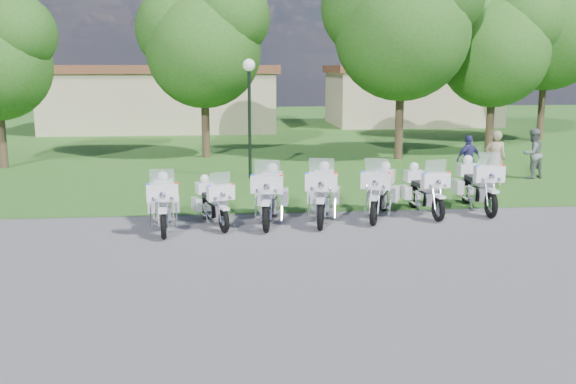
{
  "coord_description": "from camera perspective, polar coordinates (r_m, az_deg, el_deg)",
  "views": [
    {
      "loc": [
        -2.24,
        -14.33,
        4.01
      ],
      "look_at": [
        -0.64,
        1.2,
        0.95
      ],
      "focal_mm": 40.0,
      "sensor_mm": 36.0,
      "label": 1
    }
  ],
  "objects": [
    {
      "name": "tree_4",
      "position": [
        38.33,
        22.0,
        13.89
      ],
      "size": [
        7.26,
        6.19,
        9.68
      ],
      "color": "#38281C",
      "rests_on": "ground"
    },
    {
      "name": "motorcycle_5",
      "position": [
        18.1,
        11.97,
        0.23
      ],
      "size": [
        0.91,
        2.41,
        1.62
      ],
      "rotation": [
        0.0,
        0.0,
        3.23
      ],
      "color": "black",
      "rests_on": "ground"
    },
    {
      "name": "tree_2",
      "position": [
        28.58,
        10.02,
        14.86
      ],
      "size": [
        6.77,
        5.78,
        9.03
      ],
      "color": "#38281C",
      "rests_on": "ground"
    },
    {
      "name": "motorcycle_2",
      "position": [
        16.7,
        -1.61,
        -0.22
      ],
      "size": [
        1.12,
        2.61,
        1.76
      ],
      "rotation": [
        0.0,
        0.0,
        2.98
      ],
      "color": "black",
      "rests_on": "ground"
    },
    {
      "name": "tree_3",
      "position": [
        31.4,
        17.8,
        12.54
      ],
      "size": [
        5.77,
        4.92,
        7.69
      ],
      "color": "#38281C",
      "rests_on": "ground"
    },
    {
      "name": "bystander_a",
      "position": [
        22.74,
        17.94,
        2.82
      ],
      "size": [
        0.81,
        0.67,
        1.91
      ],
      "primitive_type": "imported",
      "rotation": [
        0.0,
        0.0,
        2.79
      ],
      "color": "#9C8A6A",
      "rests_on": "ground"
    },
    {
      "name": "motorcycle_4",
      "position": [
        17.49,
        8.23,
        0.12
      ],
      "size": [
        1.45,
        2.4,
        1.71
      ],
      "rotation": [
        0.0,
        0.0,
        2.75
      ],
      "color": "black",
      "rests_on": "ground"
    },
    {
      "name": "motorcycle_0",
      "position": [
        16.31,
        -11.03,
        -0.88
      ],
      "size": [
        0.91,
        2.44,
        1.64
      ],
      "rotation": [
        0.0,
        0.0,
        3.22
      ],
      "color": "black",
      "rests_on": "ground"
    },
    {
      "name": "lamp_post",
      "position": [
        23.14,
        -3.47,
        9.12
      ],
      "size": [
        0.44,
        0.44,
        4.29
      ],
      "color": "black",
      "rests_on": "ground"
    },
    {
      "name": "motorcycle_1",
      "position": [
        16.56,
        -6.72,
        -0.81
      ],
      "size": [
        1.14,
        2.12,
        1.47
      ],
      "rotation": [
        0.0,
        0.0,
        3.45
      ],
      "color": "black",
      "rests_on": "ground"
    },
    {
      "name": "motorcycle_6",
      "position": [
        18.99,
        16.44,
        0.71
      ],
      "size": [
        0.88,
        2.62,
        1.76
      ],
      "rotation": [
        0.0,
        0.0,
        3.12
      ],
      "color": "black",
      "rests_on": "ground"
    },
    {
      "name": "building_east",
      "position": [
        46.3,
        10.86,
        8.48
      ],
      "size": [
        11.44,
        7.28,
        4.1
      ],
      "color": "tan",
      "rests_on": "ground"
    },
    {
      "name": "motorcycle_3",
      "position": [
        16.96,
        3.1,
        -0.03
      ],
      "size": [
        1.2,
        2.62,
        1.78
      ],
      "rotation": [
        0.0,
        0.0,
        2.94
      ],
      "color": "black",
      "rests_on": "ground"
    },
    {
      "name": "building_west",
      "position": [
        42.54,
        -11.06,
        8.26
      ],
      "size": [
        14.56,
        8.32,
        4.1
      ],
      "color": "tan",
      "rests_on": "ground"
    },
    {
      "name": "tree_1",
      "position": [
        28.92,
        -7.61,
        13.3
      ],
      "size": [
        5.87,
        5.01,
        7.82
      ],
      "color": "#38281C",
      "rests_on": "ground"
    },
    {
      "name": "bystander_b",
      "position": [
        24.85,
        20.9,
        3.18
      ],
      "size": [
        1.07,
        0.95,
        1.81
      ],
      "primitive_type": "imported",
      "rotation": [
        0.0,
        0.0,
        -2.78
      ],
      "color": "slate",
      "rests_on": "ground"
    },
    {
      "name": "ground",
      "position": [
        15.05,
        2.89,
        -4.38
      ],
      "size": [
        100.0,
        100.0,
        0.0
      ],
      "primitive_type": "plane",
      "color": "#5A595F",
      "rests_on": "ground"
    },
    {
      "name": "grass_lawn",
      "position": [
        41.58,
        -2.78,
        5.54
      ],
      "size": [
        100.0,
        48.0,
        0.01
      ],
      "primitive_type": "cube",
      "color": "#2F601E",
      "rests_on": "ground"
    },
    {
      "name": "bystander_c",
      "position": [
        23.17,
        15.74,
        2.8
      ],
      "size": [
        1.06,
        0.69,
        1.68
      ],
      "primitive_type": "imported",
      "rotation": [
        0.0,
        0.0,
        3.45
      ],
      "color": "navy",
      "rests_on": "ground"
    }
  ]
}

